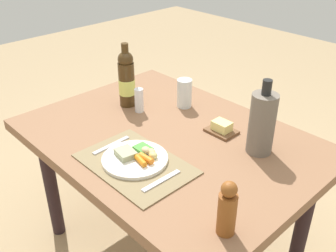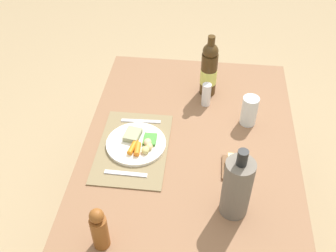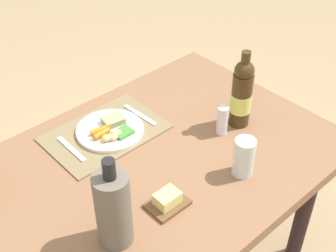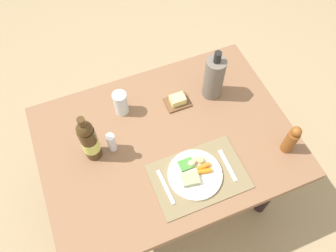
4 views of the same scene
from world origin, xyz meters
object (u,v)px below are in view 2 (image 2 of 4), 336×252
at_px(water_tumbler, 249,112).
at_px(dinner_plate, 137,143).
at_px(knife, 126,174).
at_px(pepper_mill, 99,229).
at_px(cooler_bottle, 237,187).
at_px(wine_bottle, 209,70).
at_px(dining_table, 190,155).
at_px(butter_dish, 235,166).
at_px(salt_shaker, 206,95).
at_px(fork, 141,121).

bearing_deg(water_tumbler, dinner_plate, -66.76).
height_order(knife, pepper_mill, pepper_mill).
xyz_separation_m(dinner_plate, cooler_bottle, (0.29, 0.41, 0.11)).
height_order(dinner_plate, wine_bottle, wine_bottle).
bearing_deg(water_tumbler, pepper_mill, -37.19).
relative_size(cooler_bottle, pepper_mill, 1.64).
height_order(wine_bottle, water_tumbler, wine_bottle).
height_order(dining_table, butter_dish, butter_dish).
height_order(dining_table, salt_shaker, salt_shaker).
xyz_separation_m(fork, butter_dish, (0.24, 0.43, 0.01)).
distance_m(butter_dish, cooler_bottle, 0.23).
distance_m(fork, pepper_mill, 0.64).
bearing_deg(fork, salt_shaker, 117.10).
height_order(wine_bottle, pepper_mill, wine_bottle).
xyz_separation_m(dinner_plate, fork, (-0.15, -0.01, -0.01)).
xyz_separation_m(fork, cooler_bottle, (0.44, 0.42, 0.12)).
xyz_separation_m(dining_table, pepper_mill, (0.53, -0.27, 0.17)).
xyz_separation_m(dining_table, fork, (-0.10, -0.24, 0.09)).
height_order(dining_table, cooler_bottle, cooler_bottle).
bearing_deg(wine_bottle, fork, -48.52).
relative_size(dining_table, water_tumbler, 8.93).
height_order(fork, water_tumbler, water_tumbler).
distance_m(dinner_plate, knife, 0.17).
relative_size(cooler_bottle, water_tumbler, 2.20).
distance_m(dinner_plate, salt_shaker, 0.43).
height_order(dinner_plate, fork, dinner_plate).
height_order(salt_shaker, water_tumbler, water_tumbler).
xyz_separation_m(dining_table, wine_bottle, (-0.36, 0.06, 0.22)).
xyz_separation_m(dinner_plate, pepper_mill, (0.48, -0.04, 0.07)).
bearing_deg(salt_shaker, butter_dish, 18.32).
bearing_deg(water_tumbler, wine_bottle, -136.91).
xyz_separation_m(dinner_plate, salt_shaker, (-0.32, 0.28, 0.04)).
relative_size(dining_table, knife, 7.28).
bearing_deg(cooler_bottle, wine_bottle, -170.02).
distance_m(fork, wine_bottle, 0.42).
bearing_deg(pepper_mill, water_tumbler, 142.81).
bearing_deg(salt_shaker, dining_table, -11.80).
bearing_deg(dinner_plate, butter_dish, 78.24).
distance_m(wine_bottle, water_tumbler, 0.29).
xyz_separation_m(wine_bottle, salt_shaker, (0.10, -0.00, -0.08)).
height_order(fork, butter_dish, butter_dish).
distance_m(knife, butter_dish, 0.44).
bearing_deg(salt_shaker, fork, -60.35).
relative_size(knife, cooler_bottle, 0.56).
height_order(dining_table, knife, knife).
bearing_deg(knife, butter_dish, 101.18).
bearing_deg(fork, cooler_bottle, 41.06).
bearing_deg(water_tumbler, butter_dish, -12.21).
distance_m(butter_dish, wine_bottle, 0.53).
height_order(knife, water_tumbler, water_tumbler).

